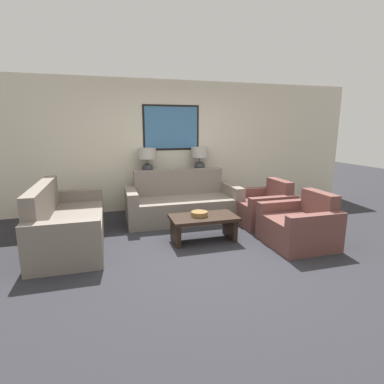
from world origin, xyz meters
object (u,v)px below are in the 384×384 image
Objects in this scene: couch_by_back_wall at (183,204)px; decorative_bowl at (199,214)px; table_lamp_left at (147,159)px; armchair_near_camera at (300,226)px; coffee_table at (203,223)px; armchair_near_back_wall at (263,208)px; couch_by_side at (68,224)px; table_lamp_right at (200,157)px; console_table at (175,192)px.

couch_by_back_wall reaches higher than decorative_bowl.
table_lamp_left reaches higher than armchair_near_camera.
decorative_bowl is at bearing 161.03° from coffee_table.
couch_by_back_wall is 1.48m from armchair_near_back_wall.
couch_by_side is at bearing 163.58° from armchair_near_camera.
table_lamp_left and table_lamp_right have the same top height.
console_table is 2.73m from armchair_near_camera.
table_lamp_right reaches higher than armchair_near_camera.
armchair_near_camera is (0.80, -2.37, -0.82)m from table_lamp_right.
armchair_near_camera is (3.29, -0.97, -0.03)m from couch_by_side.
armchair_near_back_wall is at bearing 20.65° from decorative_bowl.
armchair_near_camera is at bearing -22.29° from coffee_table.
armchair_near_back_wall is at bearing -34.28° from table_lamp_left.
console_table is 0.90m from table_lamp_left.
couch_by_side is at bearing 167.91° from decorative_bowl.
couch_by_back_wall is at bearing -51.69° from table_lamp_left.
coffee_table is at bearing -12.30° from couch_by_side.
coffee_table is (0.04, -1.14, -0.02)m from couch_by_back_wall.
console_table is 1.75× the size of armchair_near_camera.
coffee_table is at bearing -157.71° from armchair_near_back_wall.
table_lamp_left is at bearing 180.00° from console_table.
table_lamp_left is 2.18× the size of decorative_bowl.
table_lamp_right is at bearing 108.67° from armchair_near_camera.
armchair_near_back_wall is at bearing 90.00° from armchair_near_camera.
decorative_bowl is at bearing -107.52° from table_lamp_right.
couch_by_back_wall and couch_by_side have the same top height.
table_lamp_right is 0.60× the size of armchair_near_back_wall.
couch_by_side reaches higher than armchair_near_camera.
couch_by_side reaches higher than armchair_near_back_wall.
table_lamp_right reaches higher than decorative_bowl.
decorative_bowl is (1.92, -0.41, 0.12)m from couch_by_side.
decorative_bowl is 1.48m from armchair_near_back_wall.
table_lamp_left is 0.55× the size of coffee_table.
table_lamp_left reaches higher than console_table.
table_lamp_left reaches higher than couch_by_side.
coffee_table is 1.42m from armchair_near_back_wall.
couch_by_side is 3.29m from armchair_near_back_wall.
coffee_table is 1.10× the size of armchair_near_back_wall.
console_table is at bearing 90.00° from couch_by_back_wall.
couch_by_side reaches higher than coffee_table.
armchair_near_back_wall is (1.35, -1.30, -0.10)m from console_table.
decorative_bowl is (-0.06, 0.02, 0.14)m from coffee_table.
decorative_bowl is (-0.02, -1.81, 0.05)m from console_table.
table_lamp_right reaches higher than coffee_table.
coffee_table is at bearing -105.60° from table_lamp_right.
table_lamp_left reaches higher than couch_by_back_wall.
couch_by_side is (-1.94, -1.40, -0.08)m from console_table.
table_lamp_right is 2.02m from decorative_bowl.
decorative_bowl is at bearing 157.85° from armchair_near_camera.
table_lamp_left is 2.00m from decorative_bowl.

